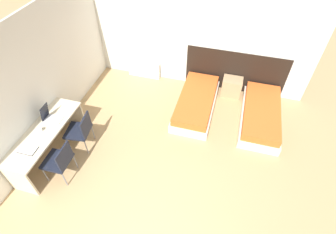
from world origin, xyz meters
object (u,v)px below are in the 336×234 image
Objects in this scene: bed_near_window at (196,103)px; bed_near_door at (261,115)px; nightstand at (232,87)px; chair_near_laptop at (80,130)px; chair_near_notebook at (59,160)px; laptop at (50,117)px.

bed_near_window is 1.00× the size of bed_near_door.
nightstand is (0.78, 0.80, 0.05)m from bed_near_window.
nightstand is 0.57× the size of chair_near_laptop.
bed_near_window is at bearing 180.00° from bed_near_door.
chair_near_notebook is at bearing -130.27° from nightstand.
nightstand is 3.90m from chair_near_laptop.
bed_near_window is 3.32m from laptop.
nightstand is 0.57× the size of chair_near_notebook.
bed_near_window is at bearing 49.62° from chair_near_notebook.
bed_near_door is at bearing 22.61° from laptop.
bed_near_door is at bearing 0.00° from bed_near_window.
chair_near_laptop is 2.45× the size of laptop.
chair_near_notebook is at bearing -97.77° from chair_near_laptop.
nightstand is at bearing 45.76° from bed_near_window.
chair_near_notebook is 0.95m from laptop.
bed_near_window is 3.98× the size of nightstand.
bed_near_door is (1.56, 0.00, 0.00)m from bed_near_window.
laptop reaches higher than nightstand.
nightstand is 4.47m from chair_near_notebook.
chair_near_notebook is (0.00, -0.79, 0.00)m from chair_near_laptop.
nightstand is at bearing 48.30° from chair_near_notebook.
nightstand is at bearing 36.50° from laptop.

